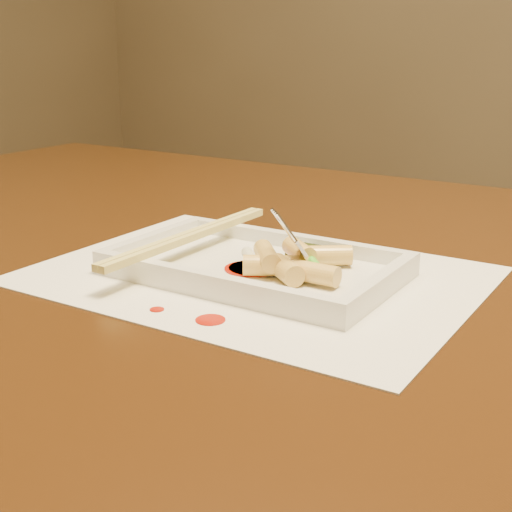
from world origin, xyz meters
The scene contains 23 objects.
table centered at (0.00, 0.00, 0.65)m, with size 1.40×0.90×0.75m.
placemat centered at (0.09, -0.09, 0.75)m, with size 0.40×0.30×0.00m, color white.
sauce_splatter_a centered at (0.12, -0.20, 0.75)m, with size 0.02×0.02×0.00m, color #AF1405.
sauce_splatter_b centered at (0.07, -0.21, 0.75)m, with size 0.01×0.01×0.00m, color #AF1405.
plate_base centered at (0.09, -0.09, 0.76)m, with size 0.26×0.16×0.01m, color white.
plate_rim_far centered at (0.09, -0.01, 0.77)m, with size 0.26×0.01×0.01m, color white.
plate_rim_near centered at (0.09, -0.16, 0.77)m, with size 0.26×0.01×0.01m, color white.
plate_rim_left centered at (-0.03, -0.09, 0.77)m, with size 0.01×0.14×0.01m, color white.
plate_rim_right centered at (0.22, -0.09, 0.77)m, with size 0.01×0.14×0.01m, color white.
veg_piece centered at (0.13, -0.05, 0.77)m, with size 0.04×0.03×0.01m, color black.
scallion_white centered at (0.09, -0.10, 0.77)m, with size 0.01×0.01×0.04m, color #EAEACC.
scallion_green centered at (0.13, -0.07, 0.77)m, with size 0.01×0.01×0.09m, color green.
chopstick_a centered at (0.01, -0.09, 0.78)m, with size 0.01×0.25×0.01m, color #DACB6D.
chopstick_b centered at (0.02, -0.09, 0.78)m, with size 0.01×0.25×0.01m, color #DACB6D.
fork centered at (0.16, -0.07, 0.83)m, with size 0.09×0.10×0.14m, color silver, non-canonical shape.
sauce_blob_0 centered at (0.09, -0.10, 0.76)m, with size 0.05×0.05×0.00m, color #AF1405.
sauce_blob_1 centered at (0.10, -0.10, 0.76)m, with size 0.05×0.05×0.00m, color #AF1405.
rice_cake_0 centered at (0.14, -0.11, 0.77)m, with size 0.02×0.02×0.04m, color #EACF6D.
rice_cake_1 centered at (0.15, -0.05, 0.77)m, with size 0.02×0.02×0.05m, color #EACF6D.
rice_cake_2 centered at (0.11, -0.10, 0.78)m, with size 0.02×0.02×0.05m, color #EACF6D.
rice_cake_3 centered at (0.12, -0.11, 0.77)m, with size 0.02×0.02×0.05m, color #EACF6D.
rice_cake_4 centered at (0.16, -0.11, 0.77)m, with size 0.02×0.02×0.04m, color #EACF6D.
rice_cake_5 centered at (0.13, -0.07, 0.78)m, with size 0.02×0.02×0.04m, color #EACF6D.
Camera 1 is at (0.43, -0.62, 0.96)m, focal length 50.00 mm.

